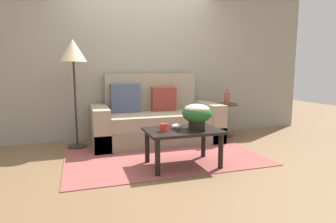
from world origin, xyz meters
The scene contains 11 objects.
ground_plane centered at (0.00, 0.00, 0.00)m, with size 14.00×14.00×0.00m, color brown.
wall_back centered at (0.00, 1.31, 1.34)m, with size 6.40×0.12×2.68m, color gray.
area_rug centered at (0.00, -0.01, 0.01)m, with size 2.56×1.61×0.01m, color #994C47.
couch centered at (0.11, 0.82, 0.33)m, with size 2.02×0.91×1.10m.
coffee_table centered at (0.11, -0.44, 0.38)m, with size 0.89×0.60×0.45m.
side_table centered at (1.39, 0.81, 0.40)m, with size 0.41×0.41×0.58m.
floor_lamp centered at (-1.11, 0.82, 1.36)m, with size 0.40×0.40×1.60m.
potted_plant centered at (0.27, -0.47, 0.64)m, with size 0.35×0.35×0.30m.
coffee_mug centered at (-0.15, -0.48, 0.50)m, with size 0.13×0.09×0.09m.
snack_bowl centered at (0.04, -0.39, 0.49)m, with size 0.13×0.13×0.07m.
table_vase centered at (1.40, 0.80, 0.68)m, with size 0.10×0.10×0.25m.
Camera 1 is at (-1.08, -3.56, 1.16)m, focal length 30.35 mm.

